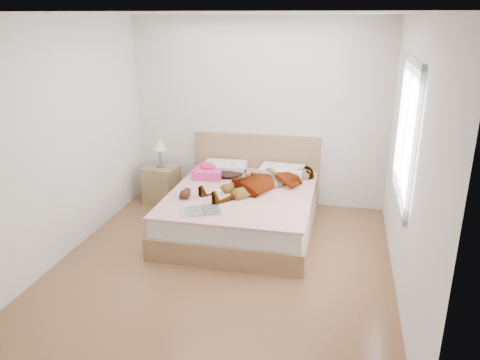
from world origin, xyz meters
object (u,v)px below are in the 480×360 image
at_px(bed, 243,207).
at_px(plush_toy, 185,193).
at_px(nightstand, 162,182).
at_px(woman, 264,179).
at_px(towel, 208,172).
at_px(magazine, 202,211).
at_px(phone, 233,164).
at_px(coffee_mug, 218,193).

distance_m(bed, plush_toy, 0.81).
relative_size(bed, nightstand, 2.19).
height_order(woman, bed, bed).
bearing_deg(towel, bed, -31.61).
bearing_deg(magazine, phone, 88.43).
height_order(magazine, nightstand, nightstand).
distance_m(phone, plush_toy, 1.04).
relative_size(towel, plush_toy, 1.96).
bearing_deg(woman, nightstand, -152.41).
bearing_deg(plush_toy, magazine, -48.14).
xyz_separation_m(woman, coffee_mug, (-0.48, -0.45, -0.07)).
bearing_deg(woman, phone, -175.50).
distance_m(magazine, plush_toy, 0.47).
bearing_deg(bed, plush_toy, -144.11).
distance_m(phone, towel, 0.36).
relative_size(magazine, plush_toy, 2.55).
relative_size(bed, magazine, 3.95).
xyz_separation_m(bed, coffee_mug, (-0.24, -0.32, 0.28)).
height_order(towel, plush_toy, towel).
xyz_separation_m(bed, towel, (-0.57, 0.35, 0.32)).
height_order(woman, towel, woman).
bearing_deg(plush_toy, nightstand, 125.46).
bearing_deg(bed, coffee_mug, -127.03).
relative_size(plush_toy, nightstand, 0.22).
xyz_separation_m(coffee_mug, nightstand, (-1.09, 0.89, -0.24)).
xyz_separation_m(magazine, plush_toy, (-0.31, 0.35, 0.05)).
relative_size(bed, plush_toy, 10.08).
bearing_deg(magazine, nightstand, 127.21).
relative_size(magazine, coffee_mug, 4.13).
bearing_deg(coffee_mug, magazine, -97.02).
xyz_separation_m(towel, plush_toy, (-0.04, -0.79, -0.02)).
xyz_separation_m(woman, towel, (-0.80, 0.22, -0.03)).
relative_size(towel, magazine, 0.77).
height_order(magazine, coffee_mug, coffee_mug).
distance_m(coffee_mug, plush_toy, 0.39).
bearing_deg(phone, coffee_mug, -135.37).
height_order(bed, nightstand, bed).
distance_m(woman, coffee_mug, 0.66).
bearing_deg(nightstand, towel, -16.09).
bearing_deg(nightstand, magazine, -52.79).
relative_size(woman, magazine, 3.21).
bearing_deg(woman, magazine, -76.94).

